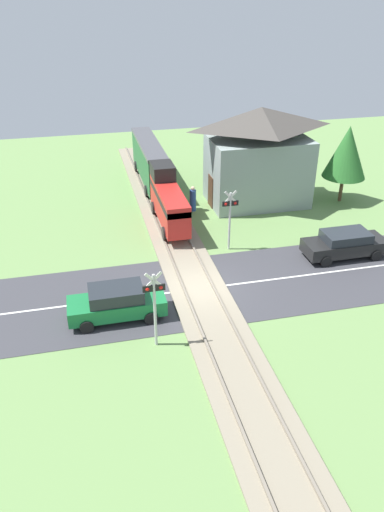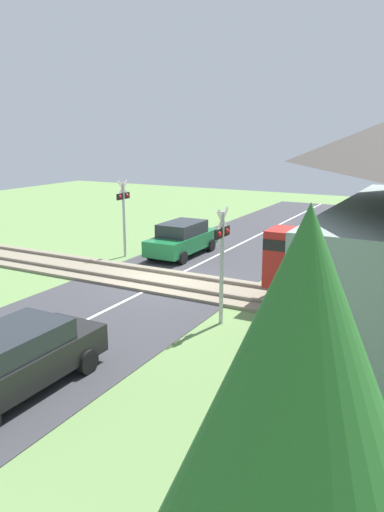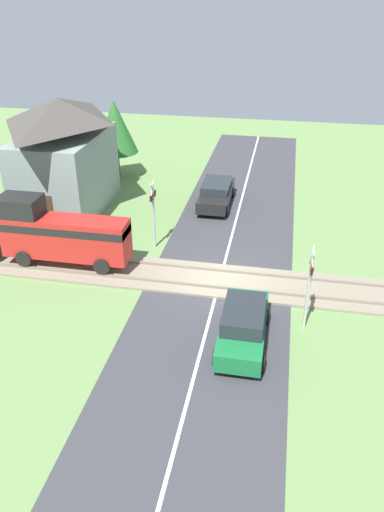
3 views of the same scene
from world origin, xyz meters
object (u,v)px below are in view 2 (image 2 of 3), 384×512
Objects in this scene: car_near_crossing at (182,238)px; car_far_side at (12,360)px; crossing_signal_east_approach at (222,251)px; crossing_signal_west_approach at (124,208)px.

car_near_crossing reaches higher than car_far_side.
car_far_side is at bearing -21.05° from crossing_signal_east_approach.
crossing_signal_west_approach is (-11.30, -5.15, 1.45)m from car_far_side.
crossing_signal_east_approach reaches higher than car_near_crossing.
crossing_signal_west_approach and crossing_signal_east_approach have the same top height.
crossing_signal_east_approach is at bearing 37.19° from car_near_crossing.
crossing_signal_west_approach is 1.00× the size of crossing_signal_east_approach.
car_near_crossing is 1.22× the size of crossing_signal_west_approach.
car_near_crossing is 3.00m from crossing_signal_west_approach.
car_far_side is 6.47m from crossing_signal_east_approach.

